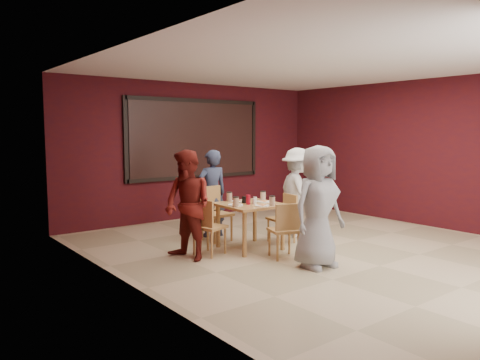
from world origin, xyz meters
TOP-DOWN VIEW (x-y plane):
  - floor at (0.00, 0.00)m, footprint 7.00×7.00m
  - window_blinds at (0.00, 3.45)m, footprint 3.00×0.02m
  - dining_table at (-0.79, 0.69)m, footprint 0.94×0.94m
  - chair_front at (-0.77, -0.08)m, footprint 0.50×0.50m
  - chair_back at (-0.89, 1.52)m, footprint 0.45×0.45m
  - chair_left at (-1.55, 0.76)m, footprint 0.51×0.51m
  - chair_right at (-0.06, 0.68)m, footprint 0.43×0.43m
  - diner_front at (-0.71, -0.63)m, footprint 0.81×0.55m
  - diner_back at (-0.77, 1.76)m, footprint 0.59×0.43m
  - diner_left at (-1.87, 0.75)m, footprint 0.73×0.86m
  - diner_right at (0.36, 0.82)m, footprint 0.86×1.12m

SIDE VIEW (x-z plane):
  - floor at x=0.00m, z-range 0.00..0.00m
  - chair_right at x=-0.06m, z-range 0.05..0.84m
  - chair_front at x=-0.77m, z-range 0.05..0.86m
  - chair_left at x=-1.55m, z-range 0.05..0.89m
  - chair_back at x=-0.89m, z-range 0.06..0.95m
  - dining_table at x=-0.79m, z-range 0.20..1.05m
  - diner_back at x=-0.77m, z-range 0.00..1.50m
  - diner_right at x=0.36m, z-range 0.00..1.53m
  - diner_left at x=-1.87m, z-range 0.00..1.56m
  - diner_front at x=-0.71m, z-range 0.00..1.63m
  - window_blinds at x=0.00m, z-range 0.90..2.40m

